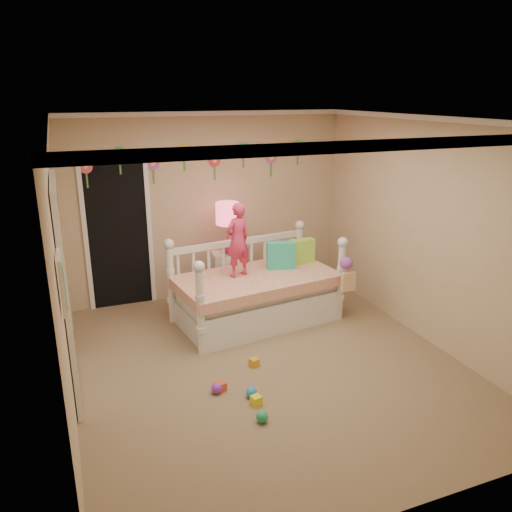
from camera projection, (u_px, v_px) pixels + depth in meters
name	position (u px, v px, depth m)	size (l,w,h in m)	color
floor	(267.00, 363.00, 5.55)	(4.00, 4.50, 0.01)	#7F684C
ceiling	(269.00, 119.00, 4.75)	(4.00, 4.50, 0.01)	white
back_wall	(207.00, 206.00, 7.15)	(4.00, 0.01, 2.60)	tan
left_wall	(59.00, 275.00, 4.46)	(0.01, 4.50, 2.60)	tan
right_wall	(428.00, 232.00, 5.84)	(0.01, 4.50, 2.60)	tan
crown_molding	(269.00, 122.00, 4.76)	(4.00, 4.50, 0.06)	white
daybed	(256.00, 280.00, 6.46)	(2.06, 1.11, 1.12)	white
pillow_turquoise	(281.00, 255.00, 6.62)	(0.36, 0.13, 0.36)	#27C598
pillow_lime	(302.00, 251.00, 6.85)	(0.35, 0.13, 0.33)	#9FE746
child	(238.00, 240.00, 6.26)	(0.34, 0.23, 0.94)	#DD325E
nightstand	(229.00, 277.00, 7.11)	(0.43, 0.33, 0.72)	white
table_lamp	(228.00, 220.00, 6.85)	(0.32, 0.32, 0.71)	#E01D65
closet_doorway	(118.00, 233.00, 6.78)	(0.90, 0.04, 2.07)	black
flower_decals	(200.00, 161.00, 6.91)	(3.40, 0.02, 0.50)	#B2668C
mirror_closet	(66.00, 289.00, 4.82)	(0.07, 1.30, 2.10)	white
wall_picture	(62.00, 282.00, 3.60)	(0.05, 0.34, 0.42)	white
hanging_bag	(346.00, 275.00, 6.26)	(0.20, 0.16, 0.36)	beige
toy_scatter	(249.00, 389.00, 4.99)	(0.80, 1.30, 0.11)	#996666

